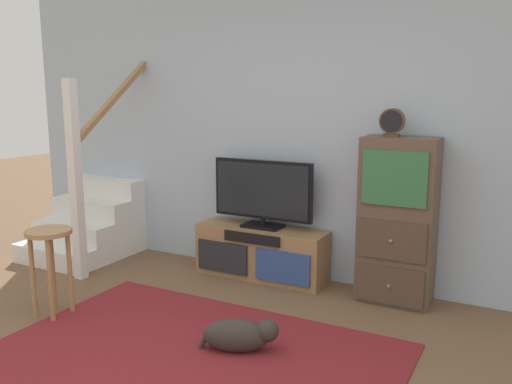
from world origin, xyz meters
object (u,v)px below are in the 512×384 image
object	(u,v)px
side_cabinet	(397,221)
dog	(240,335)
media_console	(261,253)
television	(263,192)
bar_stool_near	(50,251)
desk_clock	(392,123)

from	to	relation	value
side_cabinet	dog	distance (m)	1.61
media_console	dog	size ratio (longest dim) A/B	2.36
television	dog	size ratio (longest dim) A/B	1.86
media_console	bar_stool_near	distance (m)	1.83
desk_clock	media_console	bearing A→B (deg)	179.76
side_cabinet	desk_clock	distance (m)	0.79
bar_stool_near	media_console	bearing A→B (deg)	55.74
media_console	bar_stool_near	bearing A→B (deg)	-124.26
media_console	bar_stool_near	world-z (taller)	bar_stool_near
media_console	desk_clock	size ratio (longest dim) A/B	5.50
side_cabinet	bar_stool_near	xyz separation A→B (m)	(-2.23, -1.50, -0.16)
side_cabinet	television	bearing A→B (deg)	179.35
bar_stool_near	side_cabinet	bearing A→B (deg)	33.94
bar_stool_near	dog	size ratio (longest dim) A/B	1.31
desk_clock	bar_stool_near	bearing A→B (deg)	-145.40
side_cabinet	dog	bearing A→B (deg)	-116.74
television	dog	world-z (taller)	television
desk_clock	bar_stool_near	world-z (taller)	desk_clock
media_console	television	bearing A→B (deg)	90.00
bar_stool_near	television	bearing A→B (deg)	56.16
television	side_cabinet	bearing A→B (deg)	-0.65
television	desk_clock	size ratio (longest dim) A/B	4.34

